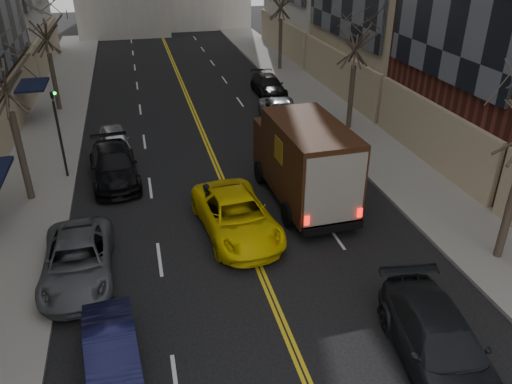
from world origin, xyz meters
The scene contains 16 objects.
sidewalk_left centered at (-9.00, 27.00, 0.07)m, with size 4.00×66.00×0.15m, color slate.
sidewalk_right centered at (9.00, 27.00, 0.07)m, with size 4.00×66.00×0.15m, color slate.
tree_lf_far centered at (-8.80, 33.00, 6.02)m, with size 3.20×3.20×8.12m.
tree_rt_mid centered at (8.80, 25.00, 6.17)m, with size 3.20×3.20×8.32m.
traffic_signal centered at (-7.39, 22.00, 2.82)m, with size 0.29×0.26×4.70m.
ups_truck centered at (3.13, 17.06, 1.95)m, with size 3.10×7.17×3.88m.
observer_sedan centered at (3.73, 6.91, 0.79)m, with size 2.96×5.73×1.59m.
taxi centered at (-0.30, 15.12, 0.79)m, with size 2.63×5.70×1.58m, color yellow.
pedestrian centered at (-1.23, 16.69, 0.78)m, with size 0.57×0.38×1.57m, color black.
parked_lf_b centered at (-5.10, 8.91, 0.67)m, with size 1.41×4.04×1.33m, color black.
parked_lf_c centered at (-6.30, 13.57, 0.71)m, with size 2.37×5.14×1.43m, color #515359.
parked_lf_d centered at (-5.10, 21.27, 0.78)m, with size 2.18×5.36×1.55m, color black.
parked_lf_e centered at (-5.10, 25.00, 0.64)m, with size 1.52×3.77×1.28m, color #B4B7BD.
parked_rt_a centered at (5.97, 21.78, 0.72)m, with size 1.52×4.36×1.44m, color #4E5056.
parked_rt_b centered at (5.10, 27.20, 0.69)m, with size 2.30×5.00×1.39m, color #A8ACB0.
parked_rt_c centered at (5.91, 33.15, 0.70)m, with size 1.97×4.85×1.41m, color black.
Camera 1 is at (-3.67, -1.76, 10.99)m, focal length 35.00 mm.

